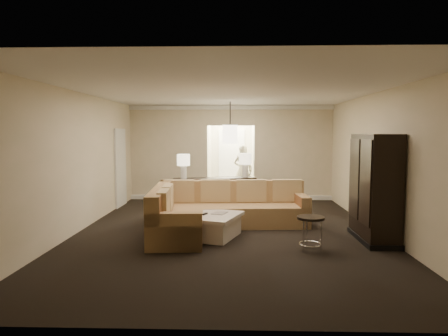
{
  "coord_description": "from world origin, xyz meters",
  "views": [
    {
      "loc": [
        0.16,
        -7.86,
        1.98
      ],
      "look_at": [
        -0.12,
        1.2,
        1.19
      ],
      "focal_mm": 32.0,
      "sensor_mm": 36.0,
      "label": 1
    }
  ],
  "objects_px": {
    "console_table": "(215,190)",
    "person": "(243,168)",
    "sectional_sofa": "(216,211)",
    "armoire": "(374,190)",
    "coffee_table": "(209,225)",
    "drink_table": "(311,226)"
  },
  "relations": [
    {
      "from": "person",
      "to": "armoire",
      "type": "bearing_deg",
      "value": 126.09
    },
    {
      "from": "console_table",
      "to": "person",
      "type": "height_order",
      "value": "person"
    },
    {
      "from": "sectional_sofa",
      "to": "person",
      "type": "distance_m",
      "value": 4.45
    },
    {
      "from": "coffee_table",
      "to": "console_table",
      "type": "distance_m",
      "value": 2.82
    },
    {
      "from": "sectional_sofa",
      "to": "console_table",
      "type": "relative_size",
      "value": 1.49
    },
    {
      "from": "person",
      "to": "coffee_table",
      "type": "bearing_deg",
      "value": 93.45
    },
    {
      "from": "console_table",
      "to": "armoire",
      "type": "bearing_deg",
      "value": -59.72
    },
    {
      "from": "console_table",
      "to": "armoire",
      "type": "relative_size",
      "value": 1.11
    },
    {
      "from": "coffee_table",
      "to": "person",
      "type": "bearing_deg",
      "value": 81.57
    },
    {
      "from": "coffee_table",
      "to": "drink_table",
      "type": "bearing_deg",
      "value": -24.88
    },
    {
      "from": "person",
      "to": "console_table",
      "type": "bearing_deg",
      "value": 82.6
    },
    {
      "from": "sectional_sofa",
      "to": "armoire",
      "type": "relative_size",
      "value": 1.65
    },
    {
      "from": "coffee_table",
      "to": "armoire",
      "type": "relative_size",
      "value": 0.71
    },
    {
      "from": "armoire",
      "to": "drink_table",
      "type": "distance_m",
      "value": 1.52
    },
    {
      "from": "sectional_sofa",
      "to": "armoire",
      "type": "distance_m",
      "value": 3.1
    },
    {
      "from": "sectional_sofa",
      "to": "console_table",
      "type": "xyz_separation_m",
      "value": [
        -0.13,
        2.2,
        0.11
      ]
    },
    {
      "from": "coffee_table",
      "to": "drink_table",
      "type": "xyz_separation_m",
      "value": [
        1.78,
        -0.83,
        0.19
      ]
    },
    {
      "from": "sectional_sofa",
      "to": "console_table",
      "type": "bearing_deg",
      "value": 89.28
    },
    {
      "from": "armoire",
      "to": "person",
      "type": "distance_m",
      "value": 5.65
    },
    {
      "from": "coffee_table",
      "to": "drink_table",
      "type": "distance_m",
      "value": 1.98
    },
    {
      "from": "coffee_table",
      "to": "drink_table",
      "type": "relative_size",
      "value": 2.41
    },
    {
      "from": "console_table",
      "to": "person",
      "type": "distance_m",
      "value": 2.34
    }
  ]
}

